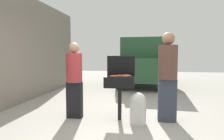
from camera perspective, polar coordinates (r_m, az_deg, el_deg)
ground_plane at (r=4.25m, az=0.07°, el=-14.26°), size 24.00×24.00×0.00m
house_wall_side at (r=6.06m, az=-25.96°, el=5.66°), size 0.24×8.00×3.08m
bbq_grill at (r=4.19m, az=2.19°, el=-3.72°), size 0.60×0.44×0.91m
grill_lid_open at (r=4.37m, az=2.54°, el=1.27°), size 0.60×0.05×0.42m
hot_dog_0 at (r=4.25m, az=2.58°, el=-1.50°), size 0.13×0.04×0.03m
hot_dog_1 at (r=4.15m, az=1.08°, el=-1.63°), size 0.13×0.04×0.03m
hot_dog_2 at (r=4.12m, az=1.69°, el=-1.69°), size 0.13×0.03×0.03m
hot_dog_3 at (r=4.10m, az=0.36°, el=-1.71°), size 0.13×0.04×0.03m
hot_dog_4 at (r=4.20m, az=4.30°, el=-1.58°), size 0.13×0.03×0.03m
hot_dog_5 at (r=4.06m, az=3.68°, el=-1.79°), size 0.13×0.03×0.03m
hot_dog_6 at (r=4.15m, az=4.62°, el=-1.65°), size 0.13×0.03×0.03m
hot_dog_7 at (r=4.05m, az=0.47°, el=-1.78°), size 0.13×0.03×0.03m
hot_dog_8 at (r=4.29m, az=4.11°, el=-1.45°), size 0.13×0.03×0.03m
propane_tank at (r=4.07m, az=7.35°, el=-10.44°), size 0.32×0.32×0.62m
person_left at (r=4.39m, az=-10.57°, el=-2.03°), size 0.34×0.34×1.61m
person_right at (r=4.22m, az=15.41°, el=-0.96°), size 0.38×0.38×1.80m
parked_minivan at (r=9.24m, az=9.27°, el=2.33°), size 2.26×4.51×2.02m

